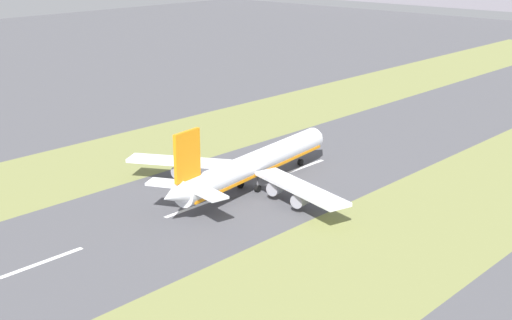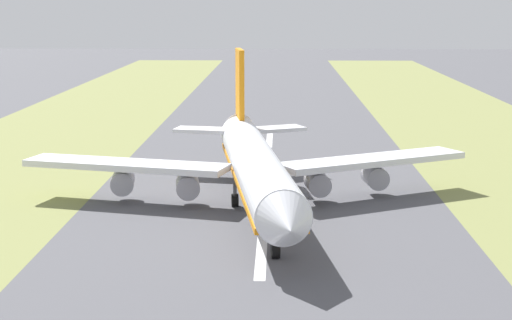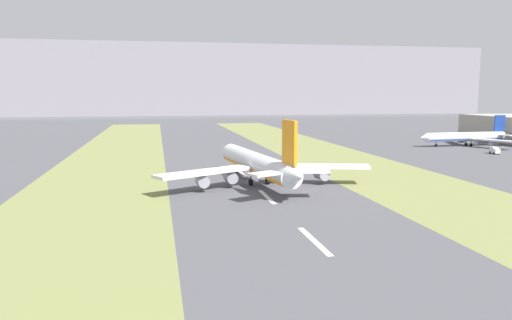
% 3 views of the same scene
% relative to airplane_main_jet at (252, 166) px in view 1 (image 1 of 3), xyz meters
% --- Properties ---
extents(ground_plane, '(800.00, 800.00, 0.00)m').
position_rel_airplane_main_jet_xyz_m(ground_plane, '(-1.37, 4.49, -6.02)').
color(ground_plane, '#4C4C51').
extents(grass_median_west, '(40.00, 600.00, 0.01)m').
position_rel_airplane_main_jet_xyz_m(grass_median_west, '(-46.37, 4.49, -6.02)').
color(grass_median_west, olive).
rests_on(grass_median_west, ground).
extents(grass_median_east, '(40.00, 600.00, 0.01)m').
position_rel_airplane_main_jet_xyz_m(grass_median_east, '(43.63, 4.49, -6.02)').
color(grass_median_east, olive).
rests_on(grass_median_east, ground).
extents(centreline_dash_near, '(1.20, 18.00, 0.01)m').
position_rel_airplane_main_jet_xyz_m(centreline_dash_near, '(-1.37, -58.11, -6.01)').
color(centreline_dash_near, silver).
rests_on(centreline_dash_near, ground).
extents(centreline_dash_mid, '(1.20, 18.00, 0.01)m').
position_rel_airplane_main_jet_xyz_m(centreline_dash_mid, '(-1.37, -18.11, -6.01)').
color(centreline_dash_mid, silver).
rests_on(centreline_dash_mid, ground).
extents(centreline_dash_far, '(1.20, 18.00, 0.01)m').
position_rel_airplane_main_jet_xyz_m(centreline_dash_far, '(-1.37, 21.89, -6.01)').
color(centreline_dash_far, silver).
rests_on(centreline_dash_far, ground).
extents(airplane_main_jet, '(63.62, 67.16, 20.20)m').
position_rel_airplane_main_jet_xyz_m(airplane_main_jet, '(0.00, 0.00, 0.00)').
color(airplane_main_jet, silver).
rests_on(airplane_main_jet, ground).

